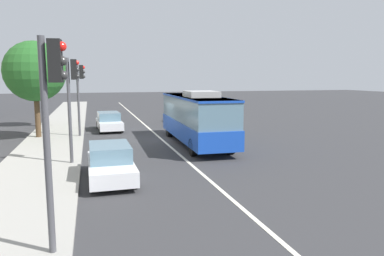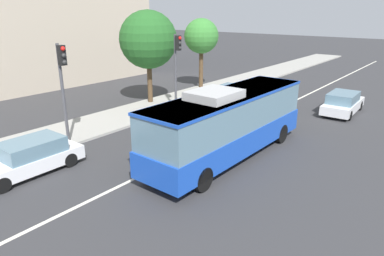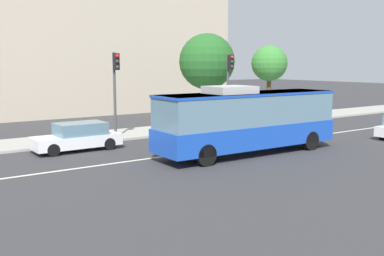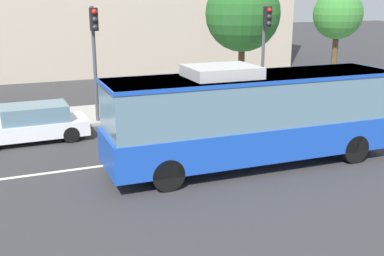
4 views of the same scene
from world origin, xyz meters
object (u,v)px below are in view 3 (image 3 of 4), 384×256
Objects in this scene: street_tree_kerbside_left at (269,64)px; street_tree_kerbside_centre at (207,62)px; sedan_white_ahead at (282,119)px; sedan_white_behind at (78,137)px; traffic_light_near_corner at (229,78)px; transit_bus at (248,118)px; traffic_light_mid_block at (116,80)px.

street_tree_kerbside_centre reaches higher than street_tree_kerbside_left.
sedan_white_behind is (-14.54, 0.69, 0.00)m from sedan_white_ahead.
street_tree_kerbside_centre is (11.68, 4.29, 3.95)m from sedan_white_behind.
street_tree_kerbside_centre is at bearing -62.72° from sedan_white_ahead.
traffic_light_near_corner reaches higher than sedan_white_ahead.
traffic_light_near_corner is (4.67, 7.14, 1.75)m from transit_bus.
transit_bus is at bearing 138.74° from sedan_white_behind.
sedan_white_ahead is at bearing -60.05° from street_tree_kerbside_centre.
sedan_white_ahead is (7.81, 5.07, -1.09)m from transit_bus.
sedan_white_ahead is 0.88× the size of traffic_light_mid_block.
transit_bus is 8.40m from traffic_light_mid_block.
sedan_white_ahead is at bearing 77.00° from traffic_light_mid_block.
sedan_white_behind is 13.05m from street_tree_kerbside_centre.
traffic_light_near_corner is 8.43m from traffic_light_mid_block.
traffic_light_near_corner is (-3.14, 2.06, 2.84)m from sedan_white_ahead.
street_tree_kerbside_left is (15.29, 2.94, 0.96)m from traffic_light_mid_block.
sedan_white_behind is at bearing -82.11° from traffic_light_near_corner.
traffic_light_mid_block is at bearing -153.24° from sedan_white_behind.
street_tree_kerbside_centre is (-6.59, -0.19, 0.15)m from street_tree_kerbside_left.
street_tree_kerbside_centre is at bearing -160.54° from sedan_white_behind.
street_tree_kerbside_left reaches higher than transit_bus.
transit_bus reaches higher than sedan_white_behind.
street_tree_kerbside_left is at bearing 98.82° from traffic_light_mid_block.
street_tree_kerbside_left reaches higher than traffic_light_near_corner.
transit_bus is at bearing -116.17° from street_tree_kerbside_centre.
street_tree_kerbside_centre is (8.70, 2.74, 1.11)m from traffic_light_mid_block.
street_tree_kerbside_left is (6.86, 3.11, 0.96)m from traffic_light_near_corner.
street_tree_kerbside_left reaches higher than sedan_white_ahead.
street_tree_kerbside_centre reaches higher than traffic_light_near_corner.
traffic_light_mid_block reaches higher than transit_bus.
sedan_white_behind is at bearing -159.82° from street_tree_kerbside_centre.
street_tree_kerbside_left is at bearing 115.39° from traffic_light_near_corner.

